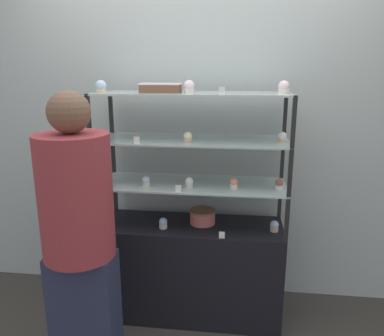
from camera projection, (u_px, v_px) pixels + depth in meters
ground_plane at (192, 311)px, 2.71m from camera, size 20.00×20.00×0.00m
back_wall at (198, 125)px, 2.73m from camera, size 8.00×0.05×2.60m
display_base at (192, 269)px, 2.62m from camera, size 1.22×0.43×0.68m
display_riser_lower at (192, 186)px, 2.47m from camera, size 1.22×0.43×0.29m
display_riser_middle at (192, 142)px, 2.40m from camera, size 1.22×0.43×0.29m
display_riser_upper at (192, 96)px, 2.32m from camera, size 1.22×0.43×0.29m
layer_cake_centerpiece at (203, 217)px, 2.54m from camera, size 0.18×0.18×0.10m
sheet_cake_frosted at (161, 88)px, 2.32m from camera, size 0.25×0.14×0.06m
cupcake_0 at (109, 220)px, 2.52m from camera, size 0.06×0.06×0.07m
cupcake_1 at (163, 223)px, 2.47m from camera, size 0.06×0.06×0.07m
cupcake_2 at (274, 226)px, 2.42m from camera, size 0.06×0.06×0.07m
price_tag_0 at (222, 235)px, 2.32m from camera, size 0.04×0.00×0.04m
cupcake_3 at (108, 178)px, 2.46m from camera, size 0.05×0.05×0.07m
cupcake_4 at (146, 181)px, 2.39m from camera, size 0.05×0.05×0.07m
cupcake_5 at (189, 182)px, 2.37m from camera, size 0.05×0.05×0.07m
cupcake_6 at (234, 183)px, 2.35m from camera, size 0.05×0.05×0.07m
cupcake_7 at (279, 184)px, 2.33m from camera, size 0.05×0.05×0.07m
price_tag_1 at (178, 188)px, 2.28m from camera, size 0.04×0.00×0.04m
cupcake_8 at (103, 135)px, 2.37m from camera, size 0.05×0.05×0.07m
cupcake_9 at (188, 137)px, 2.27m from camera, size 0.05×0.05×0.07m
cupcake_10 at (282, 137)px, 2.28m from camera, size 0.05×0.05×0.07m
price_tag_2 at (137, 140)px, 2.24m from camera, size 0.04×0.00×0.04m
cupcake_11 at (101, 87)px, 2.26m from camera, size 0.07×0.07×0.08m
cupcake_12 at (189, 87)px, 2.27m from camera, size 0.07×0.07×0.08m
cupcake_13 at (284, 88)px, 2.19m from camera, size 0.07×0.07×0.08m
price_tag_3 at (222, 91)px, 2.10m from camera, size 0.04×0.00×0.04m
customer_figure at (79, 235)px, 1.95m from camera, size 0.37×0.37×1.60m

